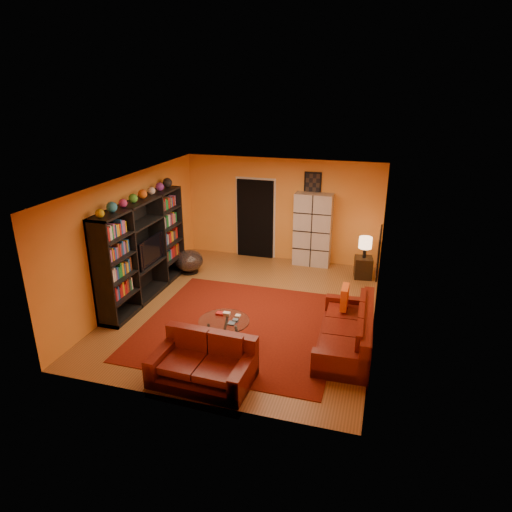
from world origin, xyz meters
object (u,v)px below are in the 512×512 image
(storage_cabinet, at_px, (313,230))
(bowl_chair, at_px, (189,261))
(side_table, at_px, (363,267))
(table_lamp, at_px, (365,243))
(tv, at_px, (147,250))
(sofa, at_px, (350,332))
(entertainment_unit, at_px, (143,250))
(loveseat, at_px, (205,363))
(coffee_table, at_px, (224,323))

(storage_cabinet, distance_m, bowl_chair, 3.13)
(side_table, xyz_separation_m, table_lamp, (0.00, 0.00, 0.60))
(tv, xyz_separation_m, sofa, (4.36, -0.94, -0.73))
(entertainment_unit, distance_m, tv, 0.10)
(loveseat, bearing_deg, entertainment_unit, 46.62)
(entertainment_unit, relative_size, loveseat, 1.92)
(tv, height_order, bowl_chair, tv)
(entertainment_unit, distance_m, sofa, 4.56)
(loveseat, bearing_deg, tv, 45.02)
(table_lamp, bearing_deg, sofa, -90.08)
(entertainment_unit, xyz_separation_m, coffee_table, (2.29, -1.37, -0.65))
(side_table, bearing_deg, storage_cabinet, 159.31)
(tv, relative_size, sofa, 0.46)
(tv, distance_m, storage_cabinet, 4.09)
(tv, relative_size, bowl_chair, 1.49)
(entertainment_unit, relative_size, tv, 2.94)
(sofa, bearing_deg, table_lamp, 88.13)
(coffee_table, height_order, storage_cabinet, storage_cabinet)
(tv, distance_m, coffee_table, 2.74)
(loveseat, bearing_deg, table_lamp, -21.22)
(tv, distance_m, bowl_chair, 1.56)
(side_table, bearing_deg, entertainment_unit, -152.45)
(storage_cabinet, distance_m, table_lamp, 1.40)
(sofa, xyz_separation_m, storage_cabinet, (-1.31, 3.65, 0.63))
(loveseat, bearing_deg, sofa, -50.45)
(side_table, bearing_deg, loveseat, -113.68)
(side_table, bearing_deg, bowl_chair, -167.89)
(tv, relative_size, storage_cabinet, 0.56)
(storage_cabinet, bearing_deg, sofa, -69.71)
(sofa, relative_size, storage_cabinet, 1.21)
(sofa, bearing_deg, entertainment_unit, 167.25)
(side_table, bearing_deg, table_lamp, 0.00)
(loveseat, distance_m, side_table, 5.15)
(entertainment_unit, bearing_deg, sofa, -10.96)
(bowl_chair, distance_m, side_table, 4.15)
(entertainment_unit, bearing_deg, coffee_table, -30.94)
(sofa, xyz_separation_m, side_table, (0.00, 3.16, -0.04))
(tv, xyz_separation_m, bowl_chair, (0.31, 1.35, -0.71))
(bowl_chair, relative_size, side_table, 1.37)
(bowl_chair, bearing_deg, coffee_table, -55.47)
(tv, bearing_deg, side_table, -63.05)
(entertainment_unit, height_order, side_table, entertainment_unit)
(coffee_table, relative_size, bowl_chair, 1.30)
(storage_cabinet, bearing_deg, coffee_table, -100.48)
(entertainment_unit, xyz_separation_m, storage_cabinet, (3.10, 2.80, -0.14))
(table_lamp, bearing_deg, entertainment_unit, -152.45)
(tv, bearing_deg, table_lamp, -63.05)
(coffee_table, bearing_deg, table_lamp, 59.91)
(sofa, height_order, loveseat, same)
(entertainment_unit, bearing_deg, bowl_chair, 75.99)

